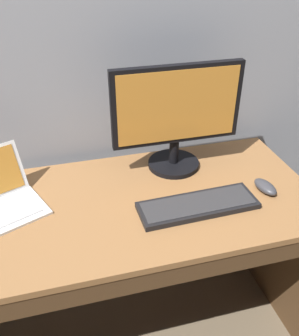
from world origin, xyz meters
name	(u,v)px	position (x,y,z in m)	size (l,w,h in m)	color
ground_plane	(128,322)	(0.00, 0.00, 0.00)	(14.00, 14.00, 0.00)	brown
desk	(125,243)	(0.00, -0.02, 0.55)	(1.52, 0.68, 0.74)	olive
external_monitor	(177,116)	(0.27, 0.19, 0.99)	(0.53, 0.22, 0.46)	black
wired_keyboard	(198,205)	(0.27, -0.10, 0.76)	(0.45, 0.16, 0.02)	black
computer_mouse	(265,187)	(0.57, -0.07, 0.76)	(0.06, 0.12, 0.04)	#38383D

